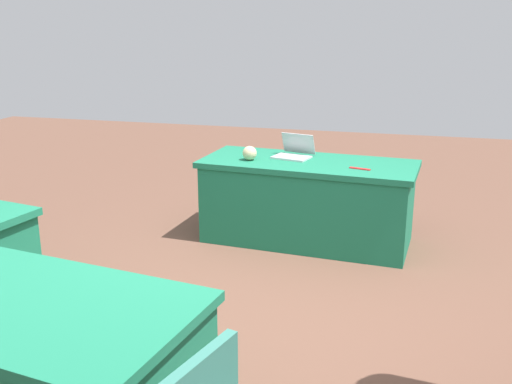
{
  "coord_description": "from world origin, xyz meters",
  "views": [
    {
      "loc": [
        -0.95,
        3.35,
        1.93
      ],
      "look_at": [
        -0.04,
        -0.05,
        0.9
      ],
      "focal_mm": 40.97,
      "sensor_mm": 36.0,
      "label": 1
    }
  ],
  "objects_px": {
    "yarn_ball": "(250,153)",
    "scissors_red": "(360,169)",
    "table_mid_left": "(28,371)",
    "laptop_silver": "(294,153)",
    "table_foreground": "(307,201)"
  },
  "relations": [
    {
      "from": "table_foreground",
      "to": "scissors_red",
      "type": "xyz_separation_m",
      "value": [
        -0.47,
        0.17,
        0.37
      ]
    },
    {
      "from": "table_mid_left",
      "to": "scissors_red",
      "type": "xyz_separation_m",
      "value": [
        -1.24,
        -2.79,
        0.37
      ]
    },
    {
      "from": "table_mid_left",
      "to": "yarn_ball",
      "type": "xyz_separation_m",
      "value": [
        -0.27,
        -2.87,
        0.43
      ]
    },
    {
      "from": "yarn_ball",
      "to": "scissors_red",
      "type": "height_order",
      "value": "yarn_ball"
    },
    {
      "from": "table_foreground",
      "to": "table_mid_left",
      "type": "distance_m",
      "value": 3.06
    },
    {
      "from": "yarn_ball",
      "to": "table_mid_left",
      "type": "bearing_deg",
      "value": 84.72
    },
    {
      "from": "yarn_ball",
      "to": "table_foreground",
      "type": "bearing_deg",
      "value": -169.95
    },
    {
      "from": "table_foreground",
      "to": "yarn_ball",
      "type": "xyz_separation_m",
      "value": [
        0.51,
        0.09,
        0.43
      ]
    },
    {
      "from": "laptop_silver",
      "to": "scissors_red",
      "type": "distance_m",
      "value": 0.69
    },
    {
      "from": "scissors_red",
      "to": "yarn_ball",
      "type": "bearing_deg",
      "value": -170.11
    },
    {
      "from": "laptop_silver",
      "to": "scissors_red",
      "type": "xyz_separation_m",
      "value": [
        -0.62,
        0.29,
        -0.04
      ]
    },
    {
      "from": "table_foreground",
      "to": "scissors_red",
      "type": "bearing_deg",
      "value": 159.91
    },
    {
      "from": "table_mid_left",
      "to": "scissors_red",
      "type": "distance_m",
      "value": 3.08
    },
    {
      "from": "scissors_red",
      "to": "table_foreground",
      "type": "bearing_deg",
      "value": 174.42
    },
    {
      "from": "yarn_ball",
      "to": "scissors_red",
      "type": "bearing_deg",
      "value": 175.38
    }
  ]
}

